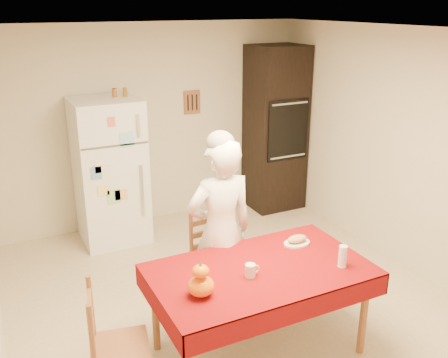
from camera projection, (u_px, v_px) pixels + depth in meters
floor at (233, 302)px, 4.77m from camera, size 4.50×4.50×0.00m
room_shell at (234, 138)px, 4.23m from camera, size 4.02×4.52×2.51m
refrigerator at (110, 171)px, 5.80m from camera, size 0.75×0.74×1.70m
oven_cabinet at (275, 129)px, 6.71m from camera, size 0.70×0.62×2.20m
dining_table at (260, 276)px, 3.89m from camera, size 1.70×1.00×0.76m
chair_far at (215, 257)px, 4.56m from camera, size 0.45×0.43×0.95m
chair_left at (110, 344)px, 3.41m from camera, size 0.48×0.49×0.95m
seated_woman at (221, 232)px, 4.30m from camera, size 0.62×0.41×1.68m
coffee_mug at (250, 270)px, 3.74m from camera, size 0.08×0.08×0.10m
pumpkin_lower at (201, 286)px, 3.50m from camera, size 0.19×0.19×0.14m
pumpkin_upper at (201, 271)px, 3.46m from camera, size 0.12×0.12×0.09m
wine_glass at (343, 256)px, 3.87m from camera, size 0.07×0.07×0.18m
bread_plate at (297, 243)px, 4.26m from camera, size 0.24×0.24×0.02m
bread_loaf at (297, 239)px, 4.24m from camera, size 0.18×0.10×0.06m
spice_jar_left at (114, 93)px, 5.60m from camera, size 0.05×0.05×0.10m
spice_jar_mid at (115, 93)px, 5.60m from camera, size 0.05×0.05×0.10m
spice_jar_right at (125, 92)px, 5.65m from camera, size 0.05×0.05×0.10m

